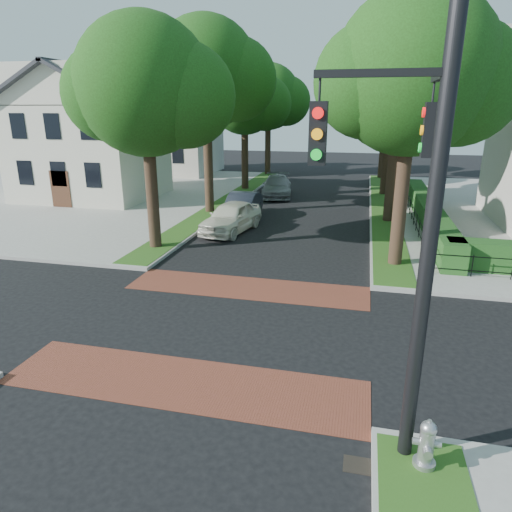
# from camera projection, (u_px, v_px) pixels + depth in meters

# --- Properties ---
(ground) EXTENTS (120.00, 120.00, 0.00)m
(ground) POSITION_uv_depth(u_px,v_px,m) (222.00, 325.00, 14.19)
(ground) COLOR black
(ground) RESTS_ON ground
(sidewalk_nw) EXTENTS (30.00, 30.00, 0.15)m
(sidewalk_nw) POSITION_uv_depth(u_px,v_px,m) (58.00, 193.00, 36.01)
(sidewalk_nw) COLOR gray
(sidewalk_nw) RESTS_ON ground
(crosswalk_far) EXTENTS (9.00, 2.20, 0.01)m
(crosswalk_far) POSITION_uv_depth(u_px,v_px,m) (247.00, 288.00, 17.15)
(crosswalk_far) COLOR brown
(crosswalk_far) RESTS_ON ground
(crosswalk_near) EXTENTS (9.00, 2.20, 0.01)m
(crosswalk_near) POSITION_uv_depth(u_px,v_px,m) (183.00, 383.00, 11.22)
(crosswalk_near) COLOR brown
(crosswalk_near) RESTS_ON ground
(storm_drain) EXTENTS (0.65, 0.45, 0.01)m
(storm_drain) POSITION_uv_depth(u_px,v_px,m) (361.00, 466.00, 8.62)
(storm_drain) COLOR black
(storm_drain) RESTS_ON ground
(grass_strip_ne) EXTENTS (1.60, 29.80, 0.02)m
(grass_strip_ne) POSITION_uv_depth(u_px,v_px,m) (384.00, 206.00, 30.64)
(grass_strip_ne) COLOR #2A4D16
(grass_strip_ne) RESTS_ON sidewalk_ne
(grass_strip_nw) EXTENTS (1.60, 29.80, 0.02)m
(grass_strip_nw) POSITION_uv_depth(u_px,v_px,m) (229.00, 199.00, 33.00)
(grass_strip_nw) COLOR #2A4D16
(grass_strip_nw) RESTS_ON sidewalk_nw
(tree_right_near) EXTENTS (7.75, 6.67, 10.66)m
(tree_right_near) POSITION_uv_depth(u_px,v_px,m) (415.00, 75.00, 17.31)
(tree_right_near) COLOR black
(tree_right_near) RESTS_ON sidewalk_ne
(tree_right_mid) EXTENTS (8.25, 7.09, 11.22)m
(tree_right_mid) POSITION_uv_depth(u_px,v_px,m) (402.00, 78.00, 24.61)
(tree_right_mid) COLOR black
(tree_right_mid) RESTS_ON sidewalk_ne
(tree_right_far) EXTENTS (7.25, 6.23, 9.74)m
(tree_right_far) POSITION_uv_depth(u_px,v_px,m) (392.00, 102.00, 33.25)
(tree_right_far) COLOR black
(tree_right_far) RESTS_ON sidewalk_ne
(tree_right_back) EXTENTS (7.50, 6.45, 10.20)m
(tree_right_back) POSITION_uv_depth(u_px,v_px,m) (388.00, 99.00, 41.48)
(tree_right_back) COLOR black
(tree_right_back) RESTS_ON sidewalk_ne
(tree_left_near) EXTENTS (7.50, 6.45, 10.20)m
(tree_left_near) POSITION_uv_depth(u_px,v_px,m) (149.00, 88.00, 19.81)
(tree_left_near) COLOR black
(tree_left_near) RESTS_ON sidewalk_nw
(tree_left_mid) EXTENTS (8.00, 6.88, 11.48)m
(tree_left_mid) POSITION_uv_depth(u_px,v_px,m) (209.00, 74.00, 26.90)
(tree_left_mid) COLOR black
(tree_left_mid) RESTS_ON sidewalk_nw
(tree_left_far) EXTENTS (7.00, 6.02, 9.86)m
(tree_left_far) POSITION_uv_depth(u_px,v_px,m) (246.00, 99.00, 35.59)
(tree_left_far) COLOR black
(tree_left_far) RESTS_ON sidewalk_nw
(tree_left_back) EXTENTS (7.75, 6.66, 10.44)m
(tree_left_back) POSITION_uv_depth(u_px,v_px,m) (270.00, 98.00, 43.84)
(tree_left_back) COLOR black
(tree_left_back) RESTS_ON sidewalk_nw
(hedge_main_road) EXTENTS (1.00, 18.00, 1.20)m
(hedge_main_road) POSITION_uv_depth(u_px,v_px,m) (428.00, 212.00, 26.16)
(hedge_main_road) COLOR #1A4718
(hedge_main_road) RESTS_ON sidewalk_ne
(fence_main_road) EXTENTS (0.06, 18.00, 0.90)m
(fence_main_road) POSITION_uv_depth(u_px,v_px,m) (413.00, 214.00, 26.38)
(fence_main_road) COLOR black
(fence_main_road) RESTS_ON sidewalk_ne
(house_left_near) EXTENTS (10.00, 9.00, 10.14)m
(house_left_near) POSITION_uv_depth(u_px,v_px,m) (89.00, 129.00, 32.67)
(house_left_near) COLOR beige
(house_left_near) RESTS_ON sidewalk_nw
(house_left_far) EXTENTS (10.00, 9.00, 10.14)m
(house_left_far) POSITION_uv_depth(u_px,v_px,m) (168.00, 123.00, 45.63)
(house_left_far) COLOR beige
(house_left_far) RESTS_ON sidewalk_nw
(traffic_signal) EXTENTS (2.17, 2.00, 8.00)m
(traffic_signal) POSITION_uv_depth(u_px,v_px,m) (417.00, 218.00, 7.58)
(traffic_signal) COLOR black
(traffic_signal) RESTS_ON sidewalk_se
(parked_car_front) EXTENTS (2.74, 5.10, 1.65)m
(parked_car_front) POSITION_uv_depth(u_px,v_px,m) (231.00, 217.00, 24.70)
(parked_car_front) COLOR silver
(parked_car_front) RESTS_ON ground
(parked_car_middle) EXTENTS (1.74, 4.75, 1.55)m
(parked_car_middle) POSITION_uv_depth(u_px,v_px,m) (242.00, 206.00, 27.68)
(parked_car_middle) COLOR #1D222C
(parked_car_middle) RESTS_ON ground
(parked_car_rear) EXTENTS (2.97, 5.57, 1.54)m
(parked_car_rear) POSITION_uv_depth(u_px,v_px,m) (277.00, 186.00, 34.79)
(parked_car_rear) COLOR gray
(parked_car_rear) RESTS_ON ground
(fire_hydrant) EXTENTS (0.53, 0.54, 1.00)m
(fire_hydrant) POSITION_uv_depth(u_px,v_px,m) (427.00, 445.00, 8.27)
(fire_hydrant) COLOR #A0A1A2
(fire_hydrant) RESTS_ON sidewalk_se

